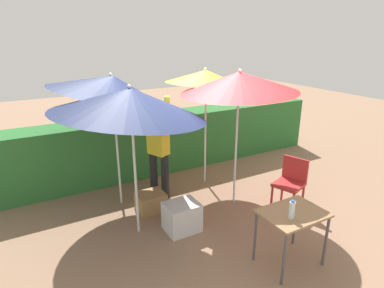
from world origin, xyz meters
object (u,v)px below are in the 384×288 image
at_px(person_vendor, 158,148).
at_px(chair_plastic, 291,181).
at_px(umbrella_yellow, 130,102).
at_px(folding_table, 292,219).
at_px(umbrella_rainbow, 239,82).
at_px(umbrella_orange, 112,87).
at_px(cooler_box, 182,217).
at_px(bottle_water, 292,210).
at_px(crate_cardboard, 151,202).
at_px(umbrella_navy, 206,77).

relative_size(person_vendor, chair_plastic, 2.11).
height_order(umbrella_yellow, folding_table, umbrella_yellow).
xyz_separation_m(umbrella_rainbow, umbrella_orange, (-1.75, 1.02, -0.07)).
height_order(umbrella_orange, cooler_box, umbrella_orange).
relative_size(cooler_box, bottle_water, 2.10).
bearing_deg(bottle_water, cooler_box, 117.57).
bearing_deg(umbrella_rainbow, person_vendor, 138.70).
bearing_deg(folding_table, umbrella_rainbow, 78.81).
distance_m(cooler_box, folding_table, 1.66).
distance_m(umbrella_yellow, person_vendor, 1.59).
height_order(umbrella_rainbow, cooler_box, umbrella_rainbow).
height_order(person_vendor, bottle_water, person_vendor).
bearing_deg(crate_cardboard, folding_table, -63.05).
relative_size(umbrella_rainbow, chair_plastic, 2.63).
relative_size(umbrella_yellow, folding_table, 2.88).
distance_m(folding_table, bottle_water, 0.26).
bearing_deg(cooler_box, bottle_water, -62.43).
distance_m(umbrella_orange, person_vendor, 1.34).
height_order(umbrella_orange, crate_cardboard, umbrella_orange).
height_order(umbrella_yellow, person_vendor, umbrella_yellow).
distance_m(person_vendor, bottle_water, 2.70).
relative_size(person_vendor, crate_cardboard, 4.12).
bearing_deg(cooler_box, folding_table, -57.04).
xyz_separation_m(umbrella_orange, cooler_box, (0.55, -1.32, -1.83)).
bearing_deg(cooler_box, crate_cardboard, 104.56).
xyz_separation_m(umbrella_yellow, person_vendor, (0.77, 0.90, -1.07)).
relative_size(chair_plastic, bottle_water, 3.71).
relative_size(umbrella_rainbow, umbrella_orange, 0.95).
bearing_deg(crate_cardboard, umbrella_navy, 20.85).
relative_size(umbrella_rainbow, umbrella_navy, 1.01).
distance_m(cooler_box, crate_cardboard, 0.79).
height_order(umbrella_navy, folding_table, umbrella_navy).
relative_size(umbrella_navy, chair_plastic, 2.60).
relative_size(umbrella_rainbow, folding_table, 2.93).
height_order(umbrella_rainbow, chair_plastic, umbrella_rainbow).
bearing_deg(person_vendor, umbrella_orange, 171.03).
relative_size(umbrella_navy, bottle_water, 9.64).
xyz_separation_m(umbrella_yellow, crate_cardboard, (0.40, 0.46, -1.84)).
height_order(umbrella_rainbow, folding_table, umbrella_rainbow).
bearing_deg(umbrella_orange, chair_plastic, -33.41).
height_order(person_vendor, chair_plastic, person_vendor).
bearing_deg(umbrella_yellow, cooler_box, -26.61).
bearing_deg(chair_plastic, umbrella_orange, 146.59).
height_order(chair_plastic, bottle_water, bottle_water).
height_order(umbrella_orange, folding_table, umbrella_orange).
relative_size(person_vendor, cooler_box, 3.73).
xyz_separation_m(umbrella_orange, person_vendor, (0.72, -0.11, -1.12)).
bearing_deg(bottle_water, umbrella_navy, 80.92).
bearing_deg(umbrella_rainbow, crate_cardboard, 161.74).
xyz_separation_m(umbrella_orange, umbrella_yellow, (-0.05, -1.02, -0.06)).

